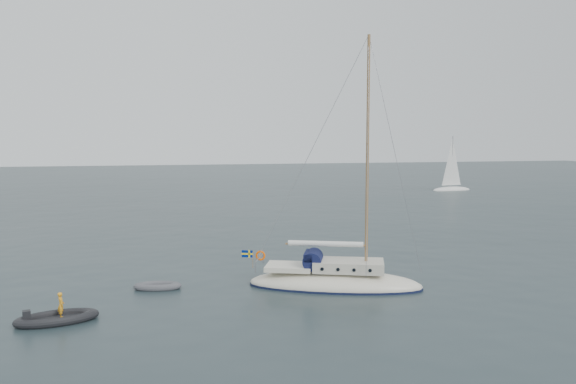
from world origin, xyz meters
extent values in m
plane|color=black|center=(0.00, 0.00, 0.00)|extent=(300.00, 300.00, 0.00)
ellipsoid|color=beige|center=(2.99, -1.38, 0.15)|extent=(8.99, 2.80, 1.50)
cube|color=beige|center=(3.69, -1.38, 1.18)|extent=(3.60, 1.90, 0.55)
cube|color=beige|center=(0.59, -1.38, 1.02)|extent=(2.40, 1.90, 0.25)
cylinder|color=#11163B|center=(1.84, -1.38, 1.45)|extent=(0.96, 1.65, 0.96)
cube|color=#11163B|center=(1.64, -1.38, 1.65)|extent=(0.45, 1.65, 0.40)
cylinder|color=olive|center=(4.59, -1.38, 6.89)|extent=(0.15, 0.15, 11.99)
cylinder|color=olive|center=(4.59, -1.38, 7.49)|extent=(0.05, 2.20, 0.05)
cylinder|color=olive|center=(2.49, -1.38, 2.25)|extent=(4.20, 0.10, 0.10)
cylinder|color=silver|center=(2.49, -1.38, 2.30)|extent=(3.90, 0.28, 0.28)
cylinder|color=gray|center=(-1.00, -1.38, 1.45)|extent=(0.04, 2.20, 0.04)
torus|color=#FF5800|center=(-1.05, -0.78, 1.45)|extent=(0.54, 0.10, 0.54)
cylinder|color=olive|center=(-1.35, -1.38, 1.35)|extent=(0.03, 0.03, 0.90)
cube|color=navy|center=(-1.65, -1.38, 1.65)|extent=(0.60, 0.02, 0.38)
cube|color=yellow|center=(-1.65, -1.38, 1.65)|extent=(0.62, 0.03, 0.09)
cube|color=yellow|center=(-1.54, -1.38, 1.65)|extent=(0.09, 0.03, 0.40)
cylinder|color=black|center=(2.39, -0.42, 1.18)|extent=(0.18, 0.06, 0.18)
cylinder|color=black|center=(2.39, -2.34, 1.18)|extent=(0.18, 0.06, 0.18)
cylinder|color=black|center=(3.19, -0.42, 1.18)|extent=(0.18, 0.06, 0.18)
cylinder|color=black|center=(3.19, -2.34, 1.18)|extent=(0.18, 0.06, 0.18)
cylinder|color=black|center=(3.99, -0.42, 1.18)|extent=(0.18, 0.06, 0.18)
cylinder|color=black|center=(3.99, -2.34, 1.18)|extent=(0.18, 0.06, 0.18)
cylinder|color=black|center=(4.79, -0.42, 1.18)|extent=(0.18, 0.06, 0.18)
cylinder|color=black|center=(4.79, -2.34, 1.18)|extent=(0.18, 0.06, 0.18)
cube|color=#4C4D51|center=(-5.95, 0.68, 0.11)|extent=(1.49, 0.61, 0.09)
cube|color=black|center=(-10.24, -3.64, 0.12)|extent=(2.12, 0.89, 0.11)
cube|color=black|center=(-11.39, -3.64, 0.40)|extent=(0.31, 0.31, 0.53)
imported|color=orange|center=(-10.06, -3.64, 0.72)|extent=(0.28, 0.42, 1.11)
ellipsoid|color=silver|center=(39.56, 47.57, 0.06)|extent=(6.62, 2.21, 1.10)
cylinder|color=gray|center=(39.56, 47.57, 4.41)|extent=(0.11, 0.11, 7.72)
cone|color=silver|center=(39.51, 47.57, 4.41)|extent=(3.53, 3.53, 7.17)
camera|label=1|loc=(-6.81, -28.41, 7.64)|focal=35.00mm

